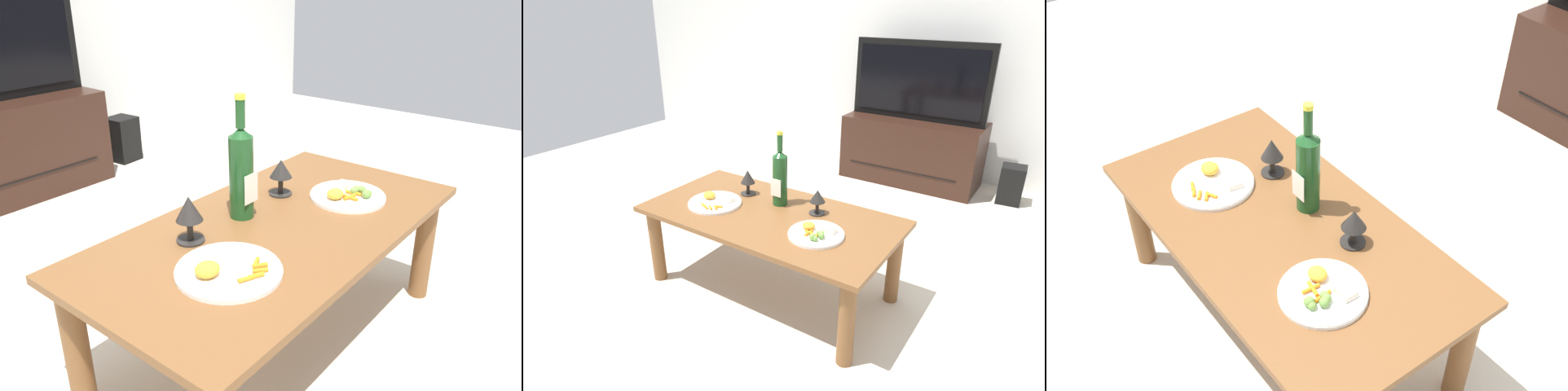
{
  "view_description": "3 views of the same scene",
  "coord_description": "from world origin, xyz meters",
  "views": [
    {
      "loc": [
        -1.12,
        -0.82,
        1.13
      ],
      "look_at": [
        -0.0,
        0.07,
        0.52
      ],
      "focal_mm": 35.33,
      "sensor_mm": 36.0,
      "label": 1
    },
    {
      "loc": [
        1.15,
        -1.59,
        1.4
      ],
      "look_at": [
        0.03,
        0.07,
        0.52
      ],
      "focal_mm": 30.76,
      "sensor_mm": 36.0,
      "label": 2
    },
    {
      "loc": [
        1.23,
        -0.81,
        1.78
      ],
      "look_at": [
        0.02,
        0.09,
        0.53
      ],
      "focal_mm": 44.24,
      "sensor_mm": 36.0,
      "label": 3
    }
  ],
  "objects": [
    {
      "name": "tv_stand",
      "position": [
        0.07,
        1.9,
        0.26
      ],
      "size": [
        1.07,
        0.46,
        0.52
      ],
      "color": "black",
      "rests_on": "ground_plane"
    },
    {
      "name": "ground_plane",
      "position": [
        0.0,
        0.0,
        0.0
      ],
      "size": [
        6.4,
        6.4,
        0.0
      ],
      "primitive_type": "plane",
      "color": "beige"
    },
    {
      "name": "wine_bottle",
      "position": [
        -0.02,
        0.12,
        0.59
      ],
      "size": [
        0.07,
        0.08,
        0.38
      ],
      "color": "#19471E",
      "rests_on": "dining_table"
    },
    {
      "name": "dinner_plate_right",
      "position": [
        0.3,
        -0.07,
        0.45
      ],
      "size": [
        0.25,
        0.25,
        0.04
      ],
      "color": "white",
      "rests_on": "dining_table"
    },
    {
      "name": "floor_speaker",
      "position": [
        0.84,
        1.88,
        0.14
      ],
      "size": [
        0.18,
        0.18,
        0.29
      ],
      "primitive_type": "cube",
      "rotation": [
        0.0,
        0.0,
        0.09
      ],
      "color": "black",
      "rests_on": "ground_plane"
    },
    {
      "name": "goblet_right",
      "position": [
        0.19,
        0.13,
        0.52
      ],
      "size": [
        0.08,
        0.08,
        0.13
      ],
      "color": "black",
      "rests_on": "dining_table"
    },
    {
      "name": "goblet_left",
      "position": [
        -0.24,
        0.13,
        0.53
      ],
      "size": [
        0.08,
        0.08,
        0.14
      ],
      "color": "black",
      "rests_on": "dining_table"
    },
    {
      "name": "dining_table",
      "position": [
        0.0,
        0.0,
        0.36
      ],
      "size": [
        1.25,
        0.65,
        0.44
      ],
      "color": "brown",
      "rests_on": "ground_plane"
    },
    {
      "name": "dinner_plate_left",
      "position": [
        -0.3,
        -0.07,
        0.45
      ],
      "size": [
        0.27,
        0.27,
        0.05
      ],
      "color": "white",
      "rests_on": "dining_table"
    }
  ]
}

